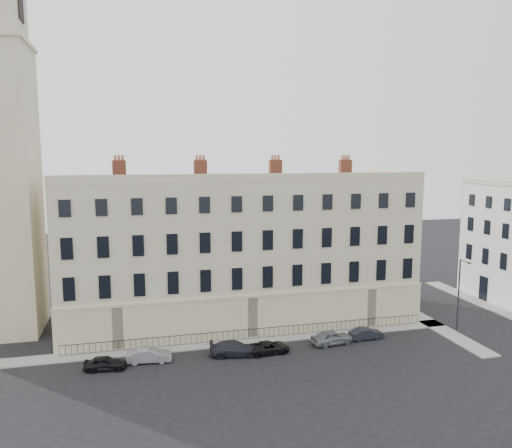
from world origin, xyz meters
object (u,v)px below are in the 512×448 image
object	(u,v)px
car_f	(366,333)
car_d	(269,347)
streetlamp	(459,291)
car_c	(235,349)
car_a	(105,363)
car_e	(332,337)
car_b	(149,355)

from	to	relation	value
car_f	car_d	bearing A→B (deg)	94.05
car_d	streetlamp	world-z (taller)	streetlamp
car_c	car_a	bearing A→B (deg)	101.06
car_c	streetlamp	bearing A→B (deg)	-78.17
car_e	car_b	bearing A→B (deg)	83.08
car_c	car_f	size ratio (longest dim) A/B	1.31
car_c	car_f	distance (m)	13.07
car_f	streetlamp	size ratio (longest dim) A/B	0.46
car_e	car_f	bearing A→B (deg)	-90.18
streetlamp	car_a	bearing A→B (deg)	-175.36
car_b	car_d	distance (m)	10.45
car_a	car_f	size ratio (longest dim) A/B	1.03
car_b	car_d	bearing A→B (deg)	-87.68
car_f	car_b	bearing A→B (deg)	89.45
car_c	car_b	bearing A→B (deg)	96.35
car_d	car_e	world-z (taller)	car_e
car_b	car_f	xyz separation A→B (m)	(20.40, 0.39, -0.07)
car_e	streetlamp	size ratio (longest dim) A/B	0.55
car_c	car_e	bearing A→B (deg)	-78.45
car_f	car_c	bearing A→B (deg)	91.78
car_b	car_d	size ratio (longest dim) A/B	0.99
car_c	car_d	distance (m)	3.08
car_b	car_e	bearing A→B (deg)	-84.50
car_d	car_f	xyz separation A→B (m)	(9.97, 1.00, 0.02)
car_e	car_f	distance (m)	3.76
car_b	car_c	bearing A→B (deg)	-87.41
car_b	car_c	xyz separation A→B (m)	(7.36, -0.39, 0.01)
car_e	car_f	xyz separation A→B (m)	(3.73, 0.43, -0.12)
car_f	streetlamp	world-z (taller)	streetlamp
car_b	car_e	distance (m)	16.67
car_f	car_e	bearing A→B (deg)	94.95
car_a	car_f	world-z (taller)	car_a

